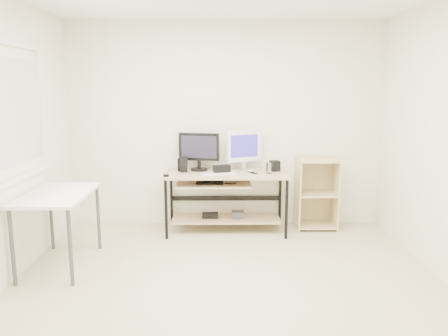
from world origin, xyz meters
TOP-DOWN VIEW (x-y plane):
  - room at (-0.14, 0.04)m, footprint 4.01×4.01m
  - desk at (-0.03, 1.66)m, footprint 1.50×0.65m
  - side_table at (-1.68, 0.60)m, footprint 0.60×1.00m
  - shelf_unit at (1.15, 1.82)m, footprint 0.50×0.40m
  - black_monitor at (-0.34, 1.80)m, footprint 0.51×0.21m
  - white_imac at (0.23, 1.84)m, footprint 0.45×0.24m
  - keyboard at (-0.10, 1.55)m, footprint 0.43×0.24m
  - mouse at (0.30, 1.67)m, footprint 0.12×0.14m
  - center_speaker at (-0.05, 1.61)m, footprint 0.22×0.15m
  - speaker_left at (-0.52, 1.69)m, footprint 0.10×0.10m
  - speaker_right at (0.61, 1.75)m, footprint 0.14×0.14m
  - audio_controller at (-0.56, 1.76)m, footprint 0.08×0.05m
  - volume_puck at (-0.71, 1.42)m, footprint 0.09×0.09m
  - smartphone at (0.34, 1.59)m, footprint 0.09×0.11m
  - coaster at (0.51, 1.57)m, footprint 0.11×0.11m
  - drinking_glass at (0.51, 1.57)m, footprint 0.08×0.08m

SIDE VIEW (x-z plane):
  - shelf_unit at x=1.15m, z-range 0.00..0.90m
  - desk at x=-0.03m, z-range 0.16..0.91m
  - side_table at x=-1.68m, z-range 0.30..1.05m
  - coaster at x=0.51m, z-range 0.75..0.76m
  - smartphone at x=0.34m, z-range 0.75..0.76m
  - keyboard at x=-0.10m, z-range 0.75..0.76m
  - volume_puck at x=-0.71m, z-range 0.75..0.78m
  - mouse at x=0.30m, z-range 0.75..0.79m
  - center_speaker at x=-0.05m, z-range 0.75..0.85m
  - speaker_right at x=0.61m, z-range 0.75..0.88m
  - drinking_glass at x=0.51m, z-range 0.76..0.88m
  - audio_controller at x=-0.56m, z-range 0.75..0.91m
  - speaker_left at x=-0.52m, z-range 0.75..0.94m
  - black_monitor at x=-0.34m, z-range 0.78..1.25m
  - white_imac at x=0.23m, z-range 0.79..1.29m
  - room at x=-0.14m, z-range 0.01..2.63m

